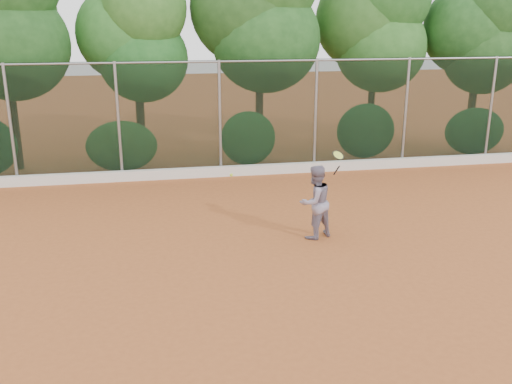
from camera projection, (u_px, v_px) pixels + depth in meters
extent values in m
plane|color=#A25326|center=(265.00, 267.00, 11.20)|extent=(80.00, 80.00, 0.00)
cube|color=silver|center=(222.00, 171.00, 17.56)|extent=(24.00, 0.20, 0.30)
imported|color=gray|center=(315.00, 202.00, 12.49)|extent=(0.99, 0.90, 1.65)
cube|color=black|center=(220.00, 119.00, 17.26)|extent=(24.00, 0.01, 3.50)
cylinder|color=gray|center=(219.00, 62.00, 16.76)|extent=(24.00, 0.06, 0.06)
cylinder|color=gray|center=(11.00, 125.00, 16.21)|extent=(0.09, 0.09, 3.50)
cylinder|color=gray|center=(119.00, 122.00, 16.74)|extent=(0.09, 0.09, 3.50)
cylinder|color=gray|center=(220.00, 119.00, 17.26)|extent=(0.09, 0.09, 3.50)
cylinder|color=gray|center=(315.00, 116.00, 17.78)|extent=(0.09, 0.09, 3.50)
cylinder|color=gray|center=(405.00, 113.00, 18.30)|extent=(0.09, 0.09, 3.50)
cylinder|color=gray|center=(490.00, 110.00, 18.82)|extent=(0.09, 0.09, 3.50)
cylinder|color=#3D2A17|center=(15.00, 124.00, 18.03)|extent=(0.24, 0.24, 2.90)
ellipsoid|color=#2C6024|center=(11.00, 45.00, 17.25)|extent=(3.50, 2.90, 3.40)
cylinder|color=#3B2816|center=(141.00, 126.00, 19.16)|extent=(0.28, 0.28, 2.40)
ellipsoid|color=#1D561D|center=(143.00, 59.00, 18.46)|extent=(2.90, 2.40, 2.80)
ellipsoid|color=#266021|center=(126.00, 33.00, 18.41)|extent=(3.20, 2.70, 3.10)
ellipsoid|color=#2C5D20|center=(144.00, 7.00, 17.81)|extent=(2.70, 2.30, 2.90)
cylinder|color=#47291B|center=(259.00, 115.00, 19.49)|extent=(0.26, 0.26, 3.00)
ellipsoid|color=#306B28|center=(266.00, 39.00, 18.69)|extent=(3.60, 3.00, 3.50)
ellipsoid|color=#316225|center=(249.00, 7.00, 18.59)|extent=(3.90, 3.20, 3.80)
cylinder|color=#3A2816|center=(370.00, 115.00, 20.44)|extent=(0.24, 0.24, 2.70)
ellipsoid|color=#275B1F|center=(381.00, 47.00, 19.68)|extent=(3.20, 2.70, 3.10)
ellipsoid|color=#24501B|center=(366.00, 20.00, 19.61)|extent=(3.50, 2.90, 3.40)
cylinder|color=#442D1A|center=(471.00, 116.00, 20.73)|extent=(0.28, 0.28, 2.50)
ellipsoid|color=#2F6125|center=(484.00, 53.00, 20.01)|extent=(3.00, 2.50, 2.90)
ellipsoid|color=#2E6727|center=(469.00, 29.00, 19.97)|extent=(3.30, 2.80, 3.20)
ellipsoid|color=#2A5F24|center=(494.00, 5.00, 19.46)|extent=(2.80, 2.40, 3.00)
ellipsoid|color=#3A772D|center=(122.00, 146.00, 17.75)|extent=(2.20, 1.16, 1.60)
ellipsoid|color=#31772D|center=(248.00, 138.00, 18.42)|extent=(1.80, 1.04, 1.76)
ellipsoid|color=#266225|center=(366.00, 131.00, 19.09)|extent=(2.00, 1.10, 1.84)
ellipsoid|color=#246024|center=(474.00, 131.00, 19.83)|extent=(2.16, 1.12, 1.64)
cylinder|color=black|center=(337.00, 170.00, 12.31)|extent=(0.10, 0.18, 0.24)
torus|color=black|center=(338.00, 155.00, 12.15)|extent=(0.34, 0.32, 0.18)
cylinder|color=#C6D43E|center=(338.00, 155.00, 12.15)|extent=(0.29, 0.26, 0.14)
sphere|color=#B9D931|center=(231.00, 175.00, 12.08)|extent=(0.07, 0.07, 0.07)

